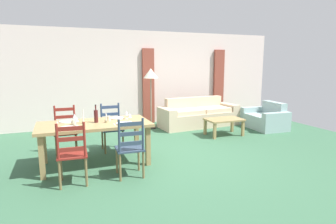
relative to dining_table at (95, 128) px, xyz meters
name	(u,v)px	position (x,y,z in m)	size (l,w,h in m)	color
ground_plane	(169,158)	(1.34, -0.15, -0.67)	(9.60, 9.60, 0.02)	#366245
wall_far	(127,78)	(1.34, 3.15, 0.69)	(9.60, 0.16, 2.70)	silver
curtain_panel_left	(148,86)	(1.94, 3.01, 0.44)	(0.35, 0.08, 2.20)	brown
curtain_panel_right	(219,84)	(4.34, 3.01, 0.44)	(0.35, 0.08, 2.20)	brown
dining_table	(95,128)	(0.00, 0.00, 0.00)	(1.90, 0.96, 0.75)	#9E8351
dining_chair_near_left	(72,154)	(-0.42, -0.76, -0.19)	(0.44, 0.43, 0.96)	maroon
dining_chair_near_right	(130,148)	(0.43, -0.78, -0.19)	(0.44, 0.42, 0.96)	#304055
dining_chair_far_left	(66,131)	(-0.47, 0.78, -0.19)	(0.43, 0.41, 0.96)	maroon
dining_chair_far_right	(112,127)	(0.42, 0.74, -0.19)	(0.42, 0.40, 0.96)	navy
dinner_plate_near_left	(67,128)	(-0.45, -0.25, 0.10)	(0.24, 0.24, 0.02)	white
fork_near_left	(57,129)	(-0.60, -0.25, 0.09)	(0.02, 0.17, 0.01)	silver
dinner_plate_near_right	(123,123)	(0.45, -0.25, 0.10)	(0.24, 0.24, 0.02)	white
fork_near_right	(114,124)	(0.30, -0.25, 0.09)	(0.02, 0.17, 0.01)	silver
dinner_plate_far_left	(66,122)	(-0.45, 0.25, 0.10)	(0.24, 0.24, 0.02)	white
fork_far_left	(57,123)	(-0.60, 0.25, 0.09)	(0.02, 0.17, 0.01)	silver
dinner_plate_far_right	(117,118)	(0.45, 0.25, 0.10)	(0.24, 0.24, 0.02)	white
fork_far_right	(109,119)	(0.30, 0.25, 0.09)	(0.02, 0.17, 0.01)	silver
wine_bottle	(96,116)	(0.04, 0.03, 0.20)	(0.07, 0.07, 0.32)	#471919
wine_glass_near_left	(77,119)	(-0.30, -0.14, 0.20)	(0.06, 0.06, 0.16)	white
wine_glass_near_right	(130,116)	(0.60, -0.13, 0.20)	(0.06, 0.06, 0.16)	white
wine_glass_far_left	(74,116)	(-0.32, 0.14, 0.20)	(0.06, 0.06, 0.16)	white
wine_glass_far_right	(126,113)	(0.60, 0.14, 0.20)	(0.06, 0.06, 0.16)	white
coffee_cup_primary	(109,118)	(0.26, 0.09, 0.13)	(0.07, 0.07, 0.09)	beige
coffee_cup_secondary	(74,122)	(-0.34, -0.05, 0.13)	(0.07, 0.07, 0.09)	beige
candle_tall	(83,119)	(-0.18, 0.02, 0.16)	(0.05, 0.05, 0.25)	#998C66
candle_short	(106,120)	(0.20, -0.04, 0.13)	(0.05, 0.05, 0.16)	#998C66
couch	(198,116)	(3.13, 2.12, -0.37)	(2.33, 0.97, 0.80)	beige
coffee_table	(224,121)	(3.23, 0.91, -0.31)	(0.90, 0.56, 0.42)	#9E8351
armchair_upholstered	(266,119)	(4.76, 1.15, -0.41)	(0.86, 1.20, 0.72)	#96B3B3
standing_lamp	(151,77)	(1.79, 2.31, 0.75)	(0.40, 0.40, 1.64)	#332D28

